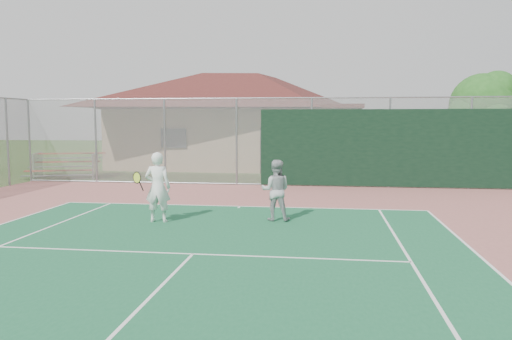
{
  "coord_description": "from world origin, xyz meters",
  "views": [
    {
      "loc": [
        2.5,
        -2.83,
        2.6
      ],
      "look_at": [
        0.87,
        9.12,
        1.41
      ],
      "focal_mm": 35.0,
      "sensor_mm": 36.0,
      "label": 1
    }
  ],
  "objects_px": {
    "player_white_front": "(157,188)",
    "bleachers": "(66,164)",
    "tree": "(484,107)",
    "player_grey_back": "(276,191)",
    "clubhouse": "(241,111)"
  },
  "relations": [
    {
      "from": "player_white_front",
      "to": "bleachers",
      "type": "bearing_deg",
      "value": -53.83
    },
    {
      "from": "tree",
      "to": "player_grey_back",
      "type": "distance_m",
      "value": 15.06
    },
    {
      "from": "tree",
      "to": "player_white_front",
      "type": "bearing_deg",
      "value": -132.51
    },
    {
      "from": "bleachers",
      "to": "player_grey_back",
      "type": "distance_m",
      "value": 13.81
    },
    {
      "from": "player_white_front",
      "to": "player_grey_back",
      "type": "relative_size",
      "value": 1.13
    },
    {
      "from": "clubhouse",
      "to": "player_white_front",
      "type": "xyz_separation_m",
      "value": [
        0.61,
        -16.56,
        -2.24
      ]
    },
    {
      "from": "player_white_front",
      "to": "player_grey_back",
      "type": "bearing_deg",
      "value": -171.3
    },
    {
      "from": "player_white_front",
      "to": "player_grey_back",
      "type": "height_order",
      "value": "player_white_front"
    },
    {
      "from": "tree",
      "to": "player_grey_back",
      "type": "xyz_separation_m",
      "value": [
        -8.66,
        -12.08,
        -2.44
      ]
    },
    {
      "from": "clubhouse",
      "to": "player_grey_back",
      "type": "distance_m",
      "value": 16.52
    },
    {
      "from": "bleachers",
      "to": "player_grey_back",
      "type": "xyz_separation_m",
      "value": [
        10.62,
        -8.83,
        0.2
      ]
    },
    {
      "from": "player_grey_back",
      "to": "bleachers",
      "type": "bearing_deg",
      "value": -40.47
    },
    {
      "from": "clubhouse",
      "to": "bleachers",
      "type": "relative_size",
      "value": 4.18
    },
    {
      "from": "bleachers",
      "to": "tree",
      "type": "bearing_deg",
      "value": -9.01
    },
    {
      "from": "tree",
      "to": "clubhouse",
      "type": "bearing_deg",
      "value": 162.44
    }
  ]
}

